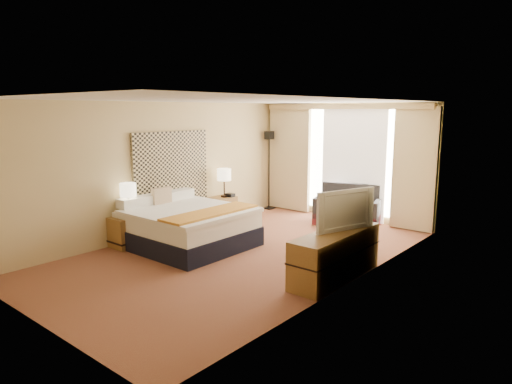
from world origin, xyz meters
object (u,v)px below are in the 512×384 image
Objects in this scene: media_dresser at (336,255)px; floor_lamp at (269,154)px; nightstand_right at (223,209)px; loveseat at (348,211)px; television at (341,209)px; nightstand_left at (126,232)px; lamp_left at (128,191)px; lamp_right at (224,175)px; desk_chair at (357,234)px; bed at (187,226)px.

media_dresser is 0.93× the size of floor_lamp.
loveseat is (2.24, 1.59, 0.01)m from nightstand_right.
television is at bearing 103.70° from media_dresser.
television reaches higher than loveseat.
media_dresser is (3.70, -1.45, 0.07)m from nightstand_right.
nightstand_left is 0.75m from lamp_left.
lamp_left is 0.96× the size of lamp_right.
nightstand_right is at bearing 158.60° from media_dresser.
lamp_left is at bearing -91.22° from lamp_right.
nightstand_left is at bearing 128.10° from television.
nightstand_right is 3.97m from media_dresser.
bed is at bearing -152.44° from desk_chair.
desk_chair is at bearing 21.93° from television.
desk_chair is at bearing -74.99° from loveseat.
television is (3.65, 1.26, 0.73)m from nightstand_left.
floor_lamp is at bearing 103.66° from bed.
media_dresser is 0.81m from desk_chair.
floor_lamp is at bearing 139.84° from media_dresser.
lamp_left reaches higher than loveseat.
floor_lamp is 4.73m from television.
desk_chair is (-0.08, 0.80, 0.13)m from media_dresser.
lamp_right is at bearing 8.76° from nightstand_right.
television is (-0.05, 0.21, 0.65)m from media_dresser.
television is at bearing -81.07° from desk_chair.
desk_chair is 1.71× the size of lamp_right.
loveseat is 2.64m from desk_chair.
lamp_left is (-3.62, -1.77, 0.54)m from desk_chair.
lamp_right is (0.08, -1.69, -0.33)m from floor_lamp.
nightstand_right is at bearing 114.74° from bed.
floor_lamp is 1.84× the size of television.
desk_chair is 1.79× the size of lamp_left.
television is at bearing -80.17° from loveseat.
nightstand_left is at bearing -90.00° from nightstand_right.
bed is 3.69m from floor_lamp.
nightstand_left is at bearing -164.16° from media_dresser.
floor_lamp reaches higher than lamp_right.
media_dresser is 2.84× the size of lamp_right.
lamp_left is (-2.25, -4.01, 0.74)m from loveseat.
desk_chair is at bearing 95.65° from media_dresser.
bed reaches higher than nightstand_left.
nightstand_left is 0.28× the size of floor_lamp.
lamp_left is (-0.00, -2.42, 0.74)m from nightstand_right.
floor_lamp is 3.19× the size of lamp_left.
lamp_right reaches higher than media_dresser.
television reaches higher than desk_chair.
desk_chair is at bearing -10.46° from lamp_right.
loveseat is 4.66m from lamp_left.
floor_lamp is (-0.03, 1.70, 1.09)m from nightstand_right.
nightstand_left is 0.36× the size of loveseat.
floor_lamp is at bearing 153.37° from desk_chair.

